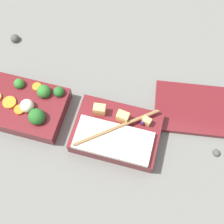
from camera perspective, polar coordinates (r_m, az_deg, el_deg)
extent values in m
plane|color=slate|center=(0.81, -7.54, -2.20)|extent=(3.00, 3.00, 0.00)
cube|color=maroon|center=(0.83, -15.74, 0.86)|extent=(0.21, 0.15, 0.04)
sphere|color=#236023|center=(0.80, -9.71, 3.66)|extent=(0.03, 0.03, 0.03)
sphere|color=#2D7028|center=(0.83, -16.62, 4.99)|extent=(0.03, 0.03, 0.03)
sphere|color=#236023|center=(0.77, -13.59, -0.82)|extent=(0.04, 0.04, 0.04)
sphere|color=#2D7028|center=(0.80, -12.39, 3.69)|extent=(0.04, 0.04, 0.04)
cylinder|color=orange|center=(0.80, -16.58, 0.40)|extent=(0.04, 0.04, 0.01)
cylinder|color=orange|center=(0.82, -13.57, 4.52)|extent=(0.03, 0.03, 0.01)
cylinder|color=orange|center=(0.82, -18.17, 1.85)|extent=(0.04, 0.04, 0.01)
sphere|color=beige|center=(0.80, -15.27, 1.08)|extent=(0.03, 0.03, 0.03)
cube|color=maroon|center=(0.77, 0.84, -3.81)|extent=(0.21, 0.15, 0.04)
cube|color=silver|center=(0.74, 0.26, -5.21)|extent=(0.18, 0.08, 0.01)
cube|color=#EAB266|center=(0.76, -2.31, 0.45)|extent=(0.03, 0.02, 0.03)
cube|color=#EAB266|center=(0.75, 1.98, -0.89)|extent=(0.03, 0.02, 0.03)
cube|color=#EAB266|center=(0.75, 6.34, -1.66)|extent=(0.02, 0.02, 0.02)
sphere|color=#381942|center=(0.76, 5.70, -1.87)|extent=(0.01, 0.01, 0.01)
cylinder|color=olive|center=(0.74, 0.99, -3.07)|extent=(0.17, 0.14, 0.01)
cylinder|color=olive|center=(0.74, 0.77, -2.61)|extent=(0.17, 0.14, 0.01)
cube|color=maroon|center=(0.84, 14.77, 0.53)|extent=(0.22, 0.17, 0.01)
sphere|color=#474442|center=(0.97, -17.31, 12.69)|extent=(0.03, 0.03, 0.03)
sphere|color=#474442|center=(0.81, 18.64, -7.06)|extent=(0.02, 0.02, 0.02)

